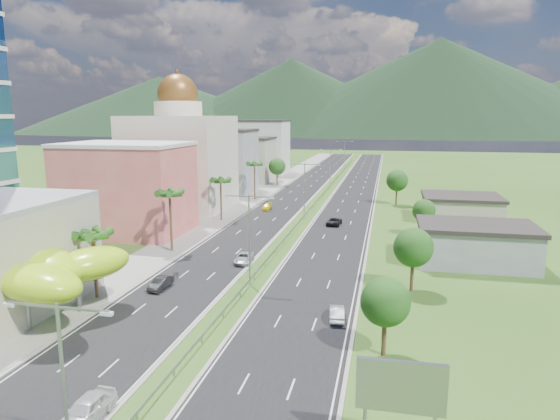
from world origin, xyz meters
The scene contains 36 objects.
ground centered at (0.00, 0.00, 0.00)m, with size 500.00×500.00×0.00m, color #2D5119.
road_left centered at (-7.50, 90.00, 0.02)m, with size 11.00×260.00×0.04m, color black.
road_right centered at (7.50, 90.00, 0.02)m, with size 11.00×260.00×0.04m, color black.
sidewalk_left centered at (-17.00, 90.00, 0.06)m, with size 7.00×260.00×0.12m, color gray.
median_guardrail centered at (0.00, 71.99, 0.62)m, with size 0.10×216.06×0.76m.
streetlight_median_a centered at (0.00, -25.00, 6.75)m, with size 6.04×0.25×11.00m.
streetlight_median_b centered at (0.00, 10.00, 6.75)m, with size 6.04×0.25×11.00m.
streetlight_median_c centered at (0.00, 50.00, 6.75)m, with size 6.04×0.25×11.00m.
streetlight_median_d centered at (0.00, 95.00, 6.75)m, with size 6.04×0.25×11.00m.
streetlight_median_e centered at (0.00, 140.00, 6.75)m, with size 6.04×0.25×11.00m.
lime_canopy centered at (-20.00, -4.00, 4.99)m, with size 18.00×15.00×7.40m.
pink_shophouse centered at (-28.00, 32.00, 7.50)m, with size 20.00×15.00×15.00m, color #D45957.
domed_building centered at (-28.00, 55.00, 11.35)m, with size 20.00×20.00×28.70m.
midrise_grey centered at (-27.00, 80.00, 8.00)m, with size 16.00×15.00×16.00m, color gray.
midrise_beige centered at (-27.00, 102.00, 6.50)m, with size 16.00×15.00×13.00m, color #B4AA94.
midrise_white centered at (-27.00, 125.00, 9.00)m, with size 16.00×15.00×18.00m, color silver.
billboard centered at (17.00, -18.00, 4.42)m, with size 5.20×0.35×6.20m.
shed_near centered at (28.00, 25.00, 2.50)m, with size 15.00×10.00×5.00m, color gray.
shed_far centered at (30.00, 55.00, 2.20)m, with size 14.00×12.00×4.40m, color #B4AA94.
palm_tree_b centered at (-15.50, 2.00, 7.06)m, with size 3.60×3.60×8.10m.
palm_tree_c centered at (-15.50, 22.00, 8.50)m, with size 3.60×3.60×9.60m.
palm_tree_d centered at (-15.50, 45.00, 7.54)m, with size 3.60×3.60×8.60m.
palm_tree_e centered at (-15.50, 70.00, 8.31)m, with size 3.60×3.60×9.40m.
leafy_tree_lfar centered at (-15.50, 95.00, 5.58)m, with size 4.90×4.90×8.05m.
leafy_tree_ra centered at (16.00, -5.00, 4.78)m, with size 4.20×4.20×6.90m.
leafy_tree_rb centered at (19.00, 12.00, 5.18)m, with size 4.55×4.55×7.47m.
leafy_tree_rc centered at (22.00, 40.00, 4.37)m, with size 3.85×3.85×6.33m.
leafy_tree_rd centered at (18.00, 70.00, 5.58)m, with size 4.90×4.90×8.05m.
mountain_ridge centered at (60.00, 450.00, 0.00)m, with size 860.00×140.00×90.00m, color black, non-canonical shape.
car_white_near_left centered at (-3.20, -18.83, 0.89)m, with size 2.01×4.99×1.70m, color silver.
car_dark_left centered at (-9.85, 6.30, 0.73)m, with size 1.45×4.16×1.37m, color black.
car_silver_mid_left centered at (-3.20, 18.51, 0.72)m, with size 2.24×4.87×1.35m, color #A7AAAF.
car_yellow_far_left centered at (-9.47, 57.71, 0.66)m, with size 1.73×4.26×1.24m, color yellow.
car_silver_right centered at (11.36, 1.72, 0.71)m, with size 1.43×4.09×1.35m, color #B6B8BF.
car_dark_far_right centered at (6.44, 45.48, 0.73)m, with size 2.28×4.95×1.38m, color black.
motorcycle centered at (-9.74, 10.29, 0.63)m, with size 0.56×1.86×1.19m, color black.
Camera 1 is at (15.72, -45.45, 20.12)m, focal length 32.00 mm.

